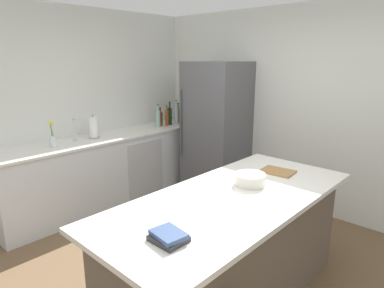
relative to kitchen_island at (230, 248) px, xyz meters
name	(u,v)px	position (x,y,z in m)	size (l,w,h in m)	color
ground_plane	(190,288)	(-0.32, -0.13, -0.46)	(7.20, 7.20, 0.00)	brown
wall_rear	(312,111)	(-0.32, 2.12, 0.84)	(6.00, 0.10, 2.60)	silver
wall_left	(49,111)	(-2.77, -0.13, 0.84)	(0.10, 6.00, 2.60)	silver
counter_run_left	(110,169)	(-2.41, 0.47, 0.00)	(0.66, 3.02, 0.94)	silver
kitchen_island	(230,248)	(0.00, 0.00, 0.00)	(1.00, 2.29, 0.92)	brown
refrigerator	(216,129)	(-1.55, 1.72, 0.49)	(0.80, 0.72, 1.91)	#56565B
sink_faucet	(74,129)	(-2.46, 0.03, 0.63)	(0.15, 0.05, 0.30)	silver
flower_vase	(53,139)	(-2.35, -0.31, 0.58)	(0.07, 0.07, 0.32)	silver
paper_towel_roll	(94,128)	(-2.43, 0.28, 0.61)	(0.14, 0.14, 0.31)	gray
whiskey_bottle	(185,116)	(-2.31, 1.86, 0.57)	(0.08, 0.08, 0.26)	brown
olive_oil_bottle	(178,115)	(-2.38, 1.78, 0.60)	(0.06, 0.06, 0.32)	olive
soda_bottle	(176,115)	(-2.31, 1.67, 0.62)	(0.07, 0.07, 0.38)	silver
wine_bottle	(170,116)	(-2.36, 1.58, 0.61)	(0.07, 0.07, 0.36)	#19381E
vinegar_bottle	(167,117)	(-2.34, 1.50, 0.60)	(0.06, 0.06, 0.31)	#994C23
syrup_bottle	(160,119)	(-2.39, 1.40, 0.58)	(0.07, 0.07, 0.29)	#5B3319
gin_bottle	(158,118)	(-2.33, 1.31, 0.61)	(0.07, 0.07, 0.35)	#8CB79E
cookbook_stack	(169,237)	(0.12, -0.78, 0.48)	(0.22, 0.18, 0.06)	#2D2D33
mixing_bowl	(250,179)	(-0.03, 0.29, 0.50)	(0.26, 0.26, 0.10)	silver
cutting_board	(278,171)	(-0.02, 0.74, 0.46)	(0.31, 0.25, 0.02)	#9E7042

